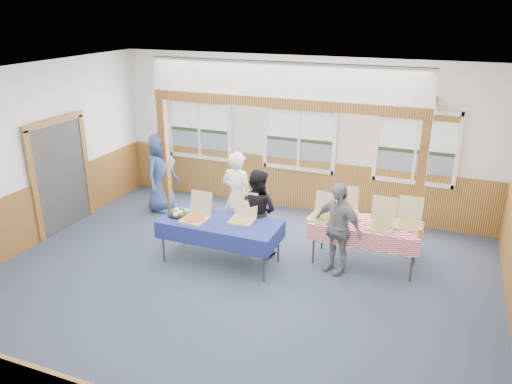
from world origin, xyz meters
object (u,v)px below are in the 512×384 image
at_px(woman_black, 257,212).
at_px(man_blue, 161,172).
at_px(table_right, 366,226).
at_px(table_left, 220,224).
at_px(woman_white, 237,197).
at_px(person_grey, 337,228).

bearing_deg(woman_black, man_blue, -12.85).
bearing_deg(table_right, man_blue, 162.57).
bearing_deg(table_left, woman_white, 100.24).
height_order(woman_white, woman_black, woman_white).
bearing_deg(woman_black, table_right, -162.77).
distance_m(table_right, woman_black, 1.86).
height_order(table_right, woman_black, woman_black).
xyz_separation_m(woman_white, woman_black, (0.50, -0.29, -0.09)).
height_order(woman_black, man_blue, man_blue).
xyz_separation_m(table_left, person_grey, (1.87, 0.44, 0.07)).
xyz_separation_m(table_right, person_grey, (-0.40, -0.38, 0.07)).
height_order(table_left, table_right, same).
bearing_deg(woman_white, table_left, 103.26).
bearing_deg(man_blue, woman_black, -105.46).
relative_size(table_right, woman_black, 1.21).
height_order(table_left, man_blue, man_blue).
xyz_separation_m(table_right, man_blue, (-4.42, 0.82, 0.14)).
xyz_separation_m(table_left, woman_black, (0.43, 0.58, 0.06)).
bearing_deg(woman_white, woman_black, 158.64).
bearing_deg(table_right, person_grey, -143.27).
relative_size(woman_black, man_blue, 0.91).
distance_m(woman_black, man_blue, 2.79).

